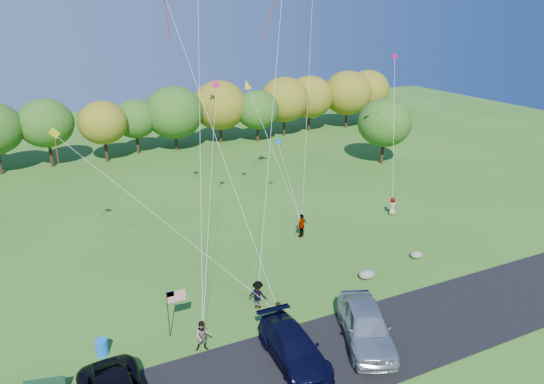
% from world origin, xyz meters
% --- Properties ---
extents(ground, '(140.00, 140.00, 0.00)m').
position_xyz_m(ground, '(0.00, 0.00, 0.00)').
color(ground, '#2D5D1A').
rests_on(ground, ground).
extents(asphalt_lane, '(44.00, 6.00, 0.06)m').
position_xyz_m(asphalt_lane, '(0.00, -4.00, 0.03)').
color(asphalt_lane, black).
rests_on(asphalt_lane, ground).
extents(treeline, '(75.69, 27.90, 8.06)m').
position_xyz_m(treeline, '(-2.17, 36.46, 4.56)').
color(treeline, '#3A2415').
rests_on(treeline, ground).
extents(minivan_navy, '(2.32, 5.40, 1.55)m').
position_xyz_m(minivan_navy, '(-0.73, -3.56, 0.84)').
color(minivan_navy, black).
rests_on(minivan_navy, asphalt_lane).
extents(minivan_silver, '(4.28, 6.16, 1.95)m').
position_xyz_m(minivan_silver, '(3.37, -3.81, 1.03)').
color(minivan_silver, '#AEB4B9').
rests_on(minivan_silver, asphalt_lane).
extents(flyer_a, '(0.71, 0.66, 1.63)m').
position_xyz_m(flyer_a, '(-0.20, -0.80, 0.82)').
color(flyer_a, '#4C4C59').
rests_on(flyer_a, ground).
extents(flyer_b, '(0.97, 0.85, 1.69)m').
position_xyz_m(flyer_b, '(-4.49, -0.80, 0.85)').
color(flyer_b, '#4C4C59').
rests_on(flyer_b, ground).
extents(flyer_c, '(1.24, 1.23, 1.72)m').
position_xyz_m(flyer_c, '(-0.44, 1.51, 0.86)').
color(flyer_c, '#4C4C59').
rests_on(flyer_c, ground).
extents(flyer_d, '(1.19, 0.91, 1.88)m').
position_xyz_m(flyer_d, '(6.46, 8.86, 0.94)').
color(flyer_d, '#4C4C59').
rests_on(flyer_d, ground).
extents(flyer_e, '(0.88, 0.71, 1.56)m').
position_xyz_m(flyer_e, '(15.53, 9.38, 0.78)').
color(flyer_e, '#4C4C59').
rests_on(flyer_e, ground).
extents(trash_barrel, '(0.60, 0.60, 0.89)m').
position_xyz_m(trash_barrel, '(-9.24, 1.02, 0.45)').
color(trash_barrel, blue).
rests_on(trash_barrel, ground).
extents(flag_assembly, '(1.02, 0.66, 2.76)m').
position_xyz_m(flag_assembly, '(-5.48, 1.00, 2.09)').
color(flag_assembly, black).
rests_on(flag_assembly, ground).
extents(boulder_near, '(1.11, 0.87, 0.55)m').
position_xyz_m(boulder_near, '(7.32, 1.56, 0.28)').
color(boulder_near, '#A0978C').
rests_on(boulder_near, ground).
extents(boulder_far, '(0.92, 0.77, 0.48)m').
position_xyz_m(boulder_far, '(12.16, 2.37, 0.24)').
color(boulder_far, gray).
rests_on(boulder_far, ground).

